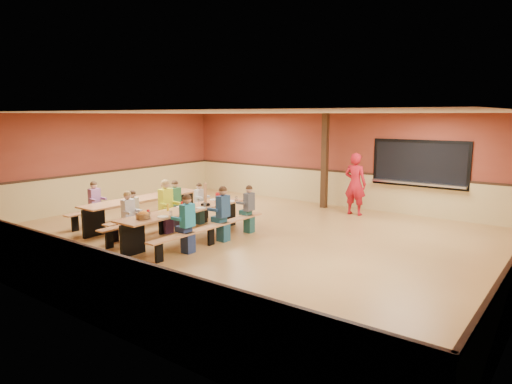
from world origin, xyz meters
The scene contains 23 objects.
ground centered at (0.00, 0.00, 0.00)m, with size 12.00×12.00×0.00m, color olive.
room_envelope centered at (0.00, 0.00, 0.69)m, with size 12.04×10.04×3.02m.
kitchen_pass_through centered at (2.60, 4.96, 1.49)m, with size 2.78×0.28×1.38m.
structural_post centered at (-0.20, 4.40, 1.50)m, with size 0.18×0.18×3.00m, color #311E10.
cafeteria_table_main centered at (-1.01, -0.99, 0.53)m, with size 1.91×3.70×0.74m.
cafeteria_table_second centered at (-3.01, -0.58, 0.53)m, with size 1.91×3.70×0.74m.
seated_child_white_left centered at (-1.84, -1.99, 0.60)m, with size 0.37×0.30×1.21m, color silver, non-canonical shape.
seated_adult_yellow centered at (-1.84, -0.84, 0.67)m, with size 0.43×0.35×1.34m, color #ECFF28, non-canonical shape.
seated_child_grey_left centered at (-1.84, 0.37, 0.56)m, with size 0.32×0.26×1.11m, color silver, non-canonical shape.
seated_child_teal_right centered at (-0.19, -1.72, 0.63)m, with size 0.40×0.32×1.26m, color teal, non-canonical shape.
seated_child_navy_right centered at (-0.19, -0.56, 0.65)m, with size 0.41×0.33×1.29m, color navy, non-canonical shape.
seated_child_char_right centered at (-0.19, 0.45, 0.60)m, with size 0.36×0.29×1.19m, color #44464D, non-canonical shape.
seated_child_purple_sec centered at (-3.84, -1.53, 0.61)m, with size 0.37×0.30×1.21m, color #955B8E, non-canonical shape.
seated_child_green_sec centered at (-2.19, -0.19, 0.61)m, with size 0.37×0.30×1.22m, color #34804A, non-canonical shape.
seated_child_tan_sec centered at (-2.19, -1.57, 0.57)m, with size 0.33×0.27×1.13m, color #BDB798, non-canonical shape.
standing_woman centered at (1.05, 4.00, 0.93)m, with size 0.68×0.44×1.86m, color red.
punch_pitcher centered at (-1.04, 0.25, 0.85)m, with size 0.16×0.16×0.22m, color red.
chip_bowl centered at (-0.99, -2.24, 0.81)m, with size 0.32×0.32×0.15m, color orange, non-canonical shape.
napkin_dispenser centered at (-0.91, -0.87, 0.80)m, with size 0.10×0.14×0.13m, color black.
condiment_mustard centered at (-1.19, -1.35, 0.82)m, with size 0.06×0.06×0.17m, color yellow.
condiment_ketchup centered at (-1.11, -0.98, 0.82)m, with size 0.06×0.06×0.17m, color #B2140F.
table_paddle centered at (-0.90, -0.39, 0.88)m, with size 0.16×0.16×0.56m.
place_settings centered at (-1.01, -0.99, 0.80)m, with size 0.65×3.30×0.11m, color beige, non-canonical shape.
Camera 1 is at (6.69, -8.46, 2.94)m, focal length 32.00 mm.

